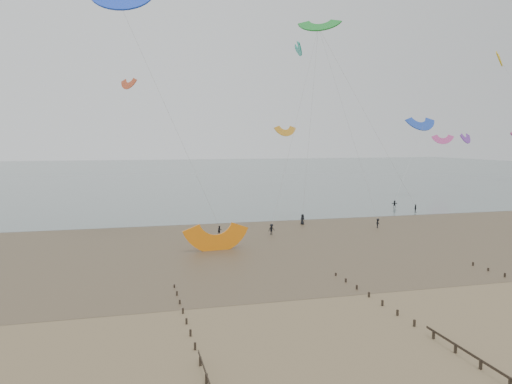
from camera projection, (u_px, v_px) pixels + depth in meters
The scene contains 5 objects.
ground at pixel (349, 315), 43.45m from camera, with size 500.00×500.00×0.00m, color brown.
sea_and_shore at pixel (226, 241), 75.51m from camera, with size 500.00×665.00×0.03m.
kitesurfers at pixel (347, 217), 93.70m from camera, with size 142.39×24.82×1.89m.
grounded_kite at pixel (216, 250), 68.85m from camera, with size 7.64×4.00×5.82m, color orange, non-canonical shape.
kites_airborne at pixel (161, 106), 123.07m from camera, with size 242.28×122.24×34.16m.
Camera 1 is at (-18.55, -38.65, 15.23)m, focal length 35.00 mm.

